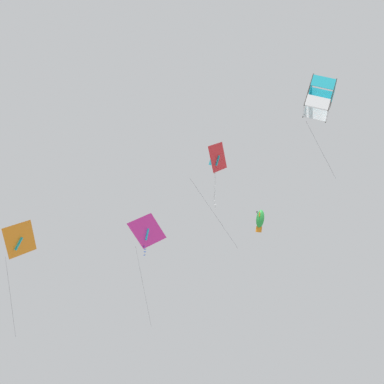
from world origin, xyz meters
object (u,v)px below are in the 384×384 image
object	(u,v)px
kite_box_highest	(319,98)
kite_delta_near_right	(146,231)
kite_delta_near_left	(217,158)
kite_fish_mid_left	(260,219)
kite_delta_upper_right	(19,240)

from	to	relation	value
kite_box_highest	kite_delta_near_right	bearing A→B (deg)	47.56
kite_delta_near_left	kite_box_highest	size ratio (longest dim) A/B	1.03
kite_fish_mid_left	kite_delta_upper_right	world-z (taller)	kite_fish_mid_left
kite_delta_upper_right	kite_box_highest	world-z (taller)	kite_box_highest
kite_delta_near_right	kite_delta_upper_right	size ratio (longest dim) A/B	1.21
kite_delta_upper_right	kite_box_highest	distance (m)	20.58
kite_fish_mid_left	kite_delta_near_left	bearing A→B (deg)	155.99
kite_delta_near_right	kite_box_highest	size ratio (longest dim) A/B	1.28
kite_delta_near_right	kite_box_highest	bearing A→B (deg)	-99.40
kite_fish_mid_left	kite_delta_near_right	bearing A→B (deg)	79.85
kite_fish_mid_left	kite_delta_near_left	world-z (taller)	kite_delta_near_left
kite_delta_near_left	kite_delta_upper_right	distance (m)	13.89
kite_delta_near_left	kite_box_highest	xyz separation A→B (m)	(7.41, 2.55, 1.66)
kite_delta_near_right	kite_delta_near_left	world-z (taller)	kite_delta_near_left
kite_delta_near_left	kite_box_highest	bearing A→B (deg)	-106.20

